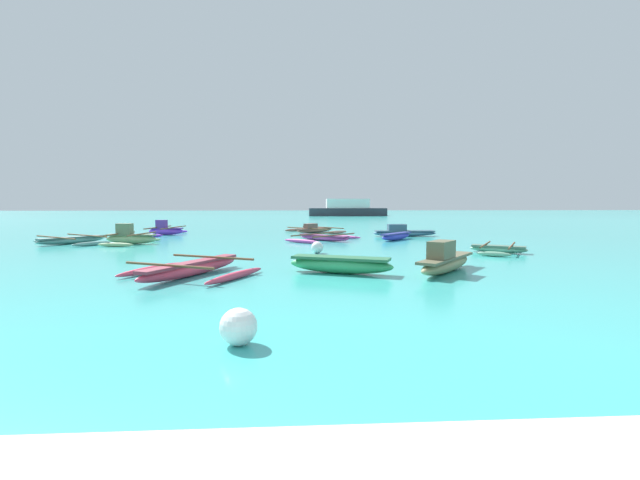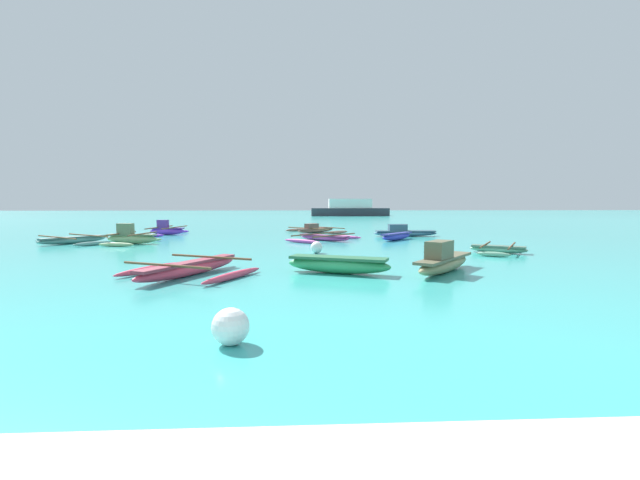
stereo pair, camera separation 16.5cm
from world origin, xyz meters
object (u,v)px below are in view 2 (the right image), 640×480
Objects in this scene: moored_boat_4 at (315,229)px; moored_boat_5 at (73,240)px; moored_boat_7 at (131,237)px; moored_boat_8 at (498,249)px; moored_boat_3 at (190,268)px; distant_ferry at (350,209)px; moored_boat_6 at (404,232)px; moored_boat_10 at (338,264)px; moored_boat_2 at (324,238)px; moored_boat_0 at (167,230)px; moored_boat_1 at (397,236)px; moored_boat_9 at (443,261)px; mooring_buoy_1 at (317,247)px; mooring_buoy_0 at (231,327)px.

moored_boat_5 is (-12.79, -7.71, -0.02)m from moored_boat_4.
moored_boat_8 is (16.83, -4.91, -0.17)m from moored_boat_7.
distant_ferry is at bearing 14.41° from moored_boat_3.
moored_boat_6 is (18.18, 3.89, 0.08)m from moored_boat_5.
distant_ferry is at bearing 78.00° from moored_boat_7.
moored_boat_10 is 57.49m from distant_ferry.
moored_boat_3 is (-4.55, -11.23, 0.04)m from moored_boat_2.
moored_boat_0 is 1.26× the size of moored_boat_7.
moored_boat_1 is 0.66× the size of moored_boat_3.
moored_boat_5 is 16.19m from moored_boat_10.
moored_boat_2 is 1.35× the size of moored_boat_8.
moored_boat_10 reaches higher than moored_boat_5.
mooring_buoy_1 is (-3.57, 5.11, -0.10)m from moored_boat_9.
moored_boat_10 reaches higher than moored_boat_3.
moored_boat_4 is at bearing -22.07° from moored_boat_5.
moored_boat_5 is at bearing 96.57° from moored_boat_9.
moored_boat_2 is at bearing -98.74° from distant_ferry.
moored_boat_8 is 14.51m from mooring_buoy_0.
moored_boat_9 is (15.88, -10.03, 0.15)m from moored_boat_5.
moored_boat_3 is at bearing -101.48° from distant_ferry.
moored_boat_7 reaches higher than moored_boat_5.
mooring_buoy_0 is (-2.24, -24.03, 0.07)m from moored_boat_4.
moored_boat_3 is at bearing -176.01° from moored_boat_1.
moored_boat_6 is 1.19× the size of moored_boat_8.
moored_boat_8 is at bearing -2.12° from mooring_buoy_1.
moored_boat_7 is 50.25m from distant_ferry.
moored_boat_4 is 6.61m from moored_boat_6.
moored_boat_6 is at bearing 69.31° from mooring_buoy_0.
moored_boat_10 is (4.27, 0.16, 0.07)m from moored_boat_3.
moored_boat_3 reaches higher than moored_boat_2.
moored_boat_6 reaches higher than moored_boat_2.
moored_boat_10 is at bearing -37.37° from moored_boat_7.
moored_boat_10 is (-0.07, -17.73, 0.06)m from moored_boat_4.
moored_boat_5 is 1.38× the size of moored_boat_10.
moored_boat_4 is at bearing 145.22° from moored_boat_6.
moored_boat_8 is at bearing -90.21° from distant_ferry.
distant_ferry is at bearing 75.82° from moored_boat_0.
mooring_buoy_0 is at bearing -62.66° from moored_boat_0.
mooring_buoy_0 is at bearing -139.47° from moored_boat_4.
moored_boat_9 is at bearing -124.27° from moored_boat_4.
moored_boat_2 is at bearing 133.11° from moored_boat_1.
distant_ferry reaches higher than moored_boat_0.
distant_ferry is at bearing 35.36° from moored_boat_4.
moored_boat_0 is at bearing 112.29° from moored_boat_1.
moored_boat_4 reaches higher than moored_boat_1.
moored_boat_6 reaches higher than moored_boat_8.
moored_boat_6 reaches higher than moored_boat_5.
mooring_buoy_0 is 11.53m from mooring_buoy_1.
moored_boat_1 is 2.93m from moored_boat_6.
moored_boat_9 reaches higher than moored_boat_10.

